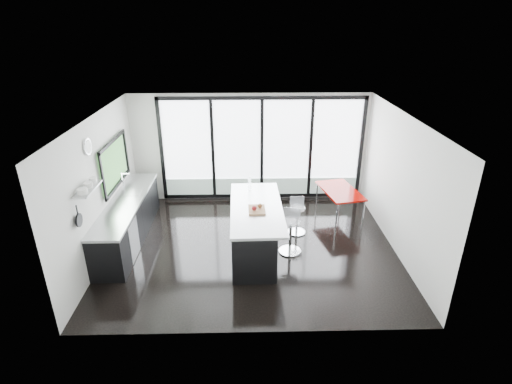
{
  "coord_description": "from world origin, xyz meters",
  "views": [
    {
      "loc": [
        -0.08,
        -7.3,
        4.54
      ],
      "look_at": [
        0.1,
        0.3,
        1.15
      ],
      "focal_mm": 28.0,
      "sensor_mm": 36.0,
      "label": 1
    }
  ],
  "objects_px": {
    "bar_stool_far": "(297,220)",
    "bar_stool_near": "(290,237)",
    "island": "(253,228)",
    "red_table": "(339,203)"
  },
  "relations": [
    {
      "from": "bar_stool_far",
      "to": "bar_stool_near",
      "type": "bearing_deg",
      "value": -105.39
    },
    {
      "from": "island",
      "to": "red_table",
      "type": "distance_m",
      "value": 2.57
    },
    {
      "from": "bar_stool_far",
      "to": "red_table",
      "type": "height_order",
      "value": "red_table"
    },
    {
      "from": "island",
      "to": "bar_stool_far",
      "type": "height_order",
      "value": "island"
    },
    {
      "from": "island",
      "to": "bar_stool_far",
      "type": "relative_size",
      "value": 3.83
    },
    {
      "from": "bar_stool_far",
      "to": "red_table",
      "type": "distance_m",
      "value": 1.34
    },
    {
      "from": "bar_stool_near",
      "to": "red_table",
      "type": "height_order",
      "value": "bar_stool_near"
    },
    {
      "from": "island",
      "to": "bar_stool_near",
      "type": "distance_m",
      "value": 0.8
    },
    {
      "from": "island",
      "to": "bar_stool_near",
      "type": "bearing_deg",
      "value": -7.4
    },
    {
      "from": "island",
      "to": "bar_stool_near",
      "type": "relative_size",
      "value": 3.41
    }
  ]
}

